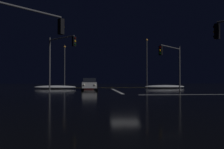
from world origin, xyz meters
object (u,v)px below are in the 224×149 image
traffic_signal_nw (59,53)px  streetlamp_left_far (65,63)px  sedan_white (89,83)px  traffic_signal_sw (28,34)px  traffic_signal_ne (172,59)px  streetlamp_right_far (147,59)px  sedan_red (89,83)px  sedan_silver (90,84)px

traffic_signal_nw → streetlamp_left_far: 22.62m
sedan_white → traffic_signal_sw: (-3.18, -22.56, 3.26)m
traffic_signal_ne → streetlamp_right_far: streetlamp_right_far is taller
sedan_red → streetlamp_right_far: bearing=29.7°
sedan_red → streetlamp_right_far: streetlamp_right_far is taller
sedan_red → traffic_signal_sw: traffic_signal_sw is taller
traffic_signal_ne → sedan_red: bearing=122.2°
sedan_silver → traffic_signal_ne: traffic_signal_ne is taller
traffic_signal_sw → traffic_signal_nw: bearing=90.1°
sedan_silver → sedan_red: (-0.21, 12.35, 0.00)m
sedan_red → traffic_signal_nw: (-3.23, -15.57, 3.66)m
sedan_silver → streetlamp_right_far: (12.00, 19.31, 4.98)m
traffic_signal_nw → traffic_signal_sw: size_ratio=1.10×
traffic_signal_nw → streetlamp_right_far: (15.44, 22.52, 1.32)m
traffic_signal_nw → traffic_signal_ne: bearing=-1.0°
sedan_silver → traffic_signal_ne: 10.78m
traffic_signal_ne → traffic_signal_sw: bearing=-135.0°
traffic_signal_ne → traffic_signal_sw: traffic_signal_sw is taller
traffic_signal_sw → streetlamp_right_far: bearing=66.8°
sedan_red → traffic_signal_ne: traffic_signal_ne is taller
sedan_white → streetlamp_right_far: 18.79m
traffic_signal_sw → streetlamp_left_far: 35.99m
traffic_signal_ne → streetlamp_left_far: size_ratio=0.65×
traffic_signal_ne → traffic_signal_sw: size_ratio=0.94×
sedan_silver → traffic_signal_nw: bearing=-136.9°
sedan_white → traffic_signal_ne: size_ratio=0.78×
traffic_signal_ne → sedan_silver: bearing=160.5°
sedan_red → traffic_signal_ne: (9.95, -15.80, 3.06)m
sedan_white → traffic_signal_nw: traffic_signal_nw is taller
sedan_silver → traffic_signal_nw: 5.96m
sedan_red → traffic_signal_sw: bearing=-96.3°
sedan_red → traffic_signal_sw: size_ratio=0.74×
streetlamp_right_far → traffic_signal_sw: bearing=-113.2°
sedan_red → sedan_white: bearing=-90.3°
sedan_silver → traffic_signal_ne: (9.74, -3.45, 3.06)m
streetlamp_left_far → sedan_silver: bearing=-74.2°
sedan_red → traffic_signal_nw: 16.32m
traffic_signal_ne → streetlamp_right_far: size_ratio=0.54×
sedan_white → sedan_red: bearing=89.7°
streetlamp_right_far → sedan_silver: bearing=-121.9°
sedan_silver → traffic_signal_sw: size_ratio=0.74×
traffic_signal_nw → streetlamp_right_far: 27.34m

